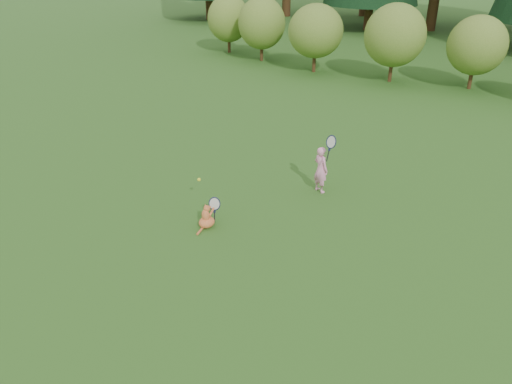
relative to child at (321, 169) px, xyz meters
The scene contains 5 objects.
ground 2.87m from the child, 101.44° to the right, with size 100.00×100.00×0.00m, color #295517.
shrub_row 10.29m from the child, 93.12° to the left, with size 28.00×3.00×2.80m, color #537323, non-canonical shape.
child is the anchor object (origin of this frame).
cat 2.80m from the child, 113.07° to the right, with size 0.37×0.67×0.64m.
tennis_ball 2.63m from the child, 133.01° to the right, with size 0.07×0.07×0.07m.
Camera 1 is at (4.91, -6.11, 4.95)m, focal length 35.00 mm.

